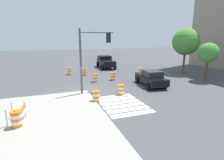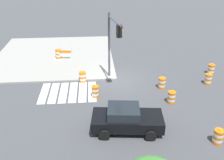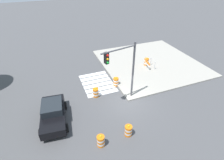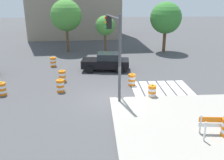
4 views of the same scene
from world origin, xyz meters
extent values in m
plane|color=#474749|center=(0.00, 0.00, 0.00)|extent=(120.00, 120.00, 0.00)
cube|color=#9E998E|center=(6.00, -6.00, 0.07)|extent=(12.00, 12.00, 0.15)
cube|color=silver|center=(2.12, 1.80, 0.01)|extent=(0.60, 3.20, 0.02)
cube|color=silver|center=(2.88, 1.80, 0.01)|extent=(0.60, 3.20, 0.02)
cube|color=silver|center=(3.62, 1.80, 0.01)|extent=(0.60, 3.20, 0.02)
cube|color=silver|center=(4.38, 1.80, 0.01)|extent=(0.60, 3.20, 0.02)
cube|color=silver|center=(5.12, 1.80, 0.01)|extent=(0.60, 3.20, 0.02)
cube|color=silver|center=(5.88, 1.80, 0.01)|extent=(0.60, 3.20, 0.02)
cube|color=black|center=(0.01, 6.74, 0.68)|extent=(4.47, 2.29, 0.70)
cube|color=#1E2328|center=(0.26, 6.72, 1.33)|extent=(2.06, 1.79, 0.60)
cylinder|color=black|center=(-1.43, 5.94, 0.33)|extent=(0.68, 0.31, 0.66)
cylinder|color=black|center=(-1.23, 7.83, 0.33)|extent=(0.68, 0.31, 0.66)
cylinder|color=black|center=(1.26, 5.65, 0.33)|extent=(0.68, 0.31, 0.66)
cylinder|color=black|center=(1.46, 7.54, 0.33)|extent=(0.68, 0.31, 0.66)
cylinder|color=orange|center=(-3.48, 1.68, 0.09)|extent=(0.56, 0.56, 0.18)
cylinder|color=white|center=(-3.48, 1.68, 0.27)|extent=(0.56, 0.56, 0.18)
cylinder|color=orange|center=(-3.48, 1.68, 0.45)|extent=(0.56, 0.56, 0.18)
cylinder|color=white|center=(-3.48, 1.68, 0.63)|extent=(0.56, 0.56, 0.18)
cylinder|color=orange|center=(-3.48, 1.68, 0.81)|extent=(0.56, 0.56, 0.18)
sphere|color=yellow|center=(-3.48, 1.68, 0.96)|extent=(0.12, 0.12, 0.12)
cylinder|color=orange|center=(2.90, 0.07, 0.09)|extent=(0.56, 0.56, 0.18)
cylinder|color=white|center=(2.90, 0.07, 0.27)|extent=(0.56, 0.56, 0.18)
cylinder|color=orange|center=(2.90, 0.07, 0.45)|extent=(0.56, 0.56, 0.18)
cylinder|color=white|center=(2.90, 0.07, 0.63)|extent=(0.56, 0.56, 0.18)
cylinder|color=orange|center=(2.90, 0.07, 0.81)|extent=(0.56, 0.56, 0.18)
sphere|color=yellow|center=(2.90, 0.07, 0.96)|extent=(0.12, 0.12, 0.12)
cylinder|color=orange|center=(-3.60, 3.90, 0.09)|extent=(0.56, 0.56, 0.18)
cylinder|color=white|center=(-3.60, 3.90, 0.27)|extent=(0.56, 0.56, 0.18)
cylinder|color=orange|center=(-3.60, 3.90, 0.45)|extent=(0.56, 0.56, 0.18)
cylinder|color=white|center=(-3.60, 3.90, 0.63)|extent=(0.56, 0.56, 0.18)
cylinder|color=orange|center=(-3.60, 3.90, 0.81)|extent=(0.56, 0.56, 0.18)
sphere|color=yellow|center=(-3.60, 3.90, 0.96)|extent=(0.12, 0.12, 0.12)
cylinder|color=orange|center=(1.88, 2.61, 0.09)|extent=(0.56, 0.56, 0.18)
cylinder|color=white|center=(1.88, 2.61, 0.27)|extent=(0.56, 0.56, 0.18)
cylinder|color=orange|center=(1.88, 2.61, 0.45)|extent=(0.56, 0.56, 0.18)
cylinder|color=white|center=(1.88, 2.61, 0.63)|extent=(0.56, 0.56, 0.18)
cylinder|color=orange|center=(1.88, 2.61, 0.81)|extent=(0.56, 0.56, 0.18)
sphere|color=yellow|center=(1.88, 2.61, 0.96)|extent=(0.12, 0.12, 0.12)
cylinder|color=orange|center=(5.47, -5.12, 0.24)|extent=(0.56, 0.56, 0.18)
cylinder|color=white|center=(5.47, -5.12, 0.42)|extent=(0.56, 0.56, 0.18)
cylinder|color=orange|center=(5.47, -5.12, 0.60)|extent=(0.56, 0.56, 0.18)
cylinder|color=white|center=(5.47, -5.12, 0.78)|extent=(0.56, 0.56, 0.18)
cylinder|color=orange|center=(5.47, -5.12, 0.96)|extent=(0.56, 0.56, 0.18)
sphere|color=yellow|center=(5.47, -5.12, 1.11)|extent=(0.12, 0.12, 0.12)
cube|color=silver|center=(4.25, -4.80, 0.65)|extent=(0.08, 0.08, 1.00)
cube|color=silver|center=(4.17, -5.49, 0.65)|extent=(0.08, 0.08, 1.00)
cube|color=silver|center=(5.34, -4.92, 0.65)|extent=(0.08, 0.08, 1.00)
cube|color=silver|center=(5.27, -5.61, 0.65)|extent=(0.08, 0.08, 1.00)
cube|color=orange|center=(4.80, -4.84, 0.90)|extent=(1.30, 0.18, 0.28)
cube|color=white|center=(4.80, -4.84, 0.60)|extent=(1.30, 0.18, 0.20)
cylinder|color=#4C4C51|center=(0.60, -0.60, 2.90)|extent=(0.18, 0.18, 5.50)
cylinder|color=#4C4C51|center=(0.29, 0.97, 5.35)|extent=(0.73, 3.16, 0.12)
cube|color=black|center=(0.08, 2.07, 4.90)|extent=(0.41, 0.34, 0.90)
sphere|color=red|center=(-0.11, 2.03, 5.20)|extent=(0.20, 0.20, 0.20)
sphere|color=#F2A514|center=(-0.11, 2.03, 4.90)|extent=(0.20, 0.20, 0.20)
sphere|color=green|center=(-0.11, 2.03, 4.60)|extent=(0.20, 0.20, 0.20)
camera|label=1|loc=(15.70, -3.30, 4.94)|focal=28.74mm
camera|label=2|loc=(1.94, 19.05, 9.89)|focal=40.19mm
camera|label=3|loc=(-11.32, 6.04, 10.92)|focal=28.23mm
camera|label=4|loc=(-0.90, -15.43, 6.83)|focal=39.97mm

